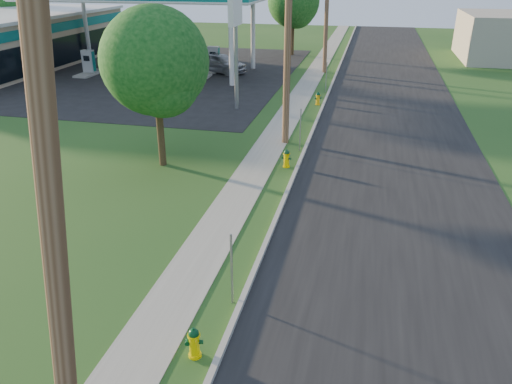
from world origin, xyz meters
TOP-DOWN VIEW (x-y plane):
  - road at (4.50, 10.00)m, footprint 8.00×120.00m
  - curb at (0.50, 10.00)m, footprint 0.15×120.00m
  - sidewalk at (-1.25, 10.00)m, footprint 1.50×120.00m
  - forecourt at (-16.00, 32.00)m, footprint 26.00×28.00m
  - utility_pole_near at (-0.60, -1.00)m, footprint 1.40×0.32m
  - utility_pole_mid at (-0.60, 17.00)m, footprint 1.40×0.32m
  - utility_pole_far at (-0.60, 35.00)m, footprint 1.40×0.32m
  - sign_post_near at (0.25, 4.20)m, footprint 0.05×0.04m
  - sign_post_mid at (0.25, 16.00)m, footprint 0.05×0.04m
  - sign_post_far at (0.25, 28.20)m, footprint 0.05×0.04m
  - fuel_pump_nw at (-18.50, 30.00)m, footprint 1.20×3.20m
  - fuel_pump_ne at (-9.50, 30.00)m, footprint 1.20×3.20m
  - fuel_pump_sw at (-18.50, 34.00)m, footprint 1.20×3.20m
  - fuel_pump_se at (-9.50, 34.00)m, footprint 1.20×3.20m
  - convenience_store at (-26.98, 32.00)m, footprint 10.40×22.40m
  - price_pylon at (-4.50, 22.50)m, footprint 0.34×2.04m
  - tree_verge at (-5.16, 12.84)m, footprint 4.34×4.34m
  - tree_lot at (-4.32, 42.85)m, footprint 4.81×4.81m
  - tree_back at (-33.26, 40.20)m, footprint 4.84×4.84m
  - hydrant_near at (-0.04, 2.15)m, footprint 0.40×0.36m
  - hydrant_mid at (-0.00, 13.83)m, footprint 0.42×0.37m
  - hydrant_far at (0.12, 24.61)m, footprint 0.42×0.37m
  - car_silver at (-8.69, 33.06)m, footprint 4.89×3.55m

SIDE VIEW (x-z plane):
  - road at x=4.50m, z-range 0.00..0.02m
  - forecourt at x=-16.00m, z-range 0.00..0.02m
  - sidewalk at x=-1.25m, z-range 0.00..0.03m
  - curb at x=0.50m, z-range 0.00..0.15m
  - hydrant_near at x=-0.04m, z-range -0.01..0.77m
  - hydrant_mid at x=0.00m, z-range -0.01..0.79m
  - hydrant_far at x=0.12m, z-range -0.01..0.80m
  - fuel_pump_nw at x=-18.50m, z-range -0.23..1.67m
  - fuel_pump_ne at x=-9.50m, z-range -0.23..1.67m
  - fuel_pump_sw at x=-18.50m, z-range -0.23..1.67m
  - fuel_pump_se at x=-9.50m, z-range -0.23..1.67m
  - car_silver at x=-8.69m, z-range 0.00..1.55m
  - sign_post_near at x=0.25m, z-range 0.00..2.00m
  - sign_post_mid at x=0.25m, z-range 0.00..2.00m
  - sign_post_far at x=0.25m, z-range 0.00..2.00m
  - convenience_store at x=-26.98m, z-range 0.01..4.25m
  - tree_verge at x=-5.16m, z-range 0.94..7.52m
  - tree_lot at x=-4.32m, z-range 1.05..8.33m
  - tree_back at x=-33.26m, z-range 1.06..8.39m
  - utility_pole_near at x=-0.60m, z-range 0.06..9.54m
  - utility_pole_far at x=-0.60m, z-range 0.05..9.56m
  - utility_pole_mid at x=-0.60m, z-range 0.05..9.85m
  - price_pylon at x=-4.50m, z-range 2.01..8.86m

